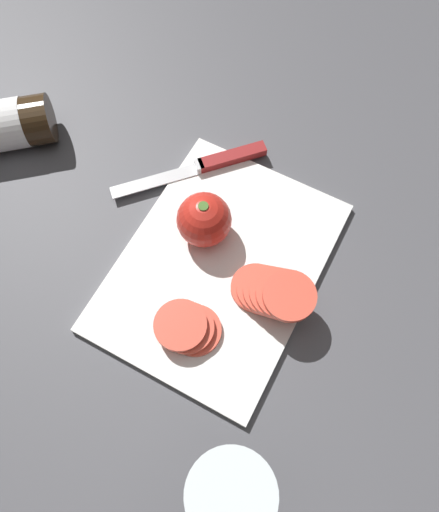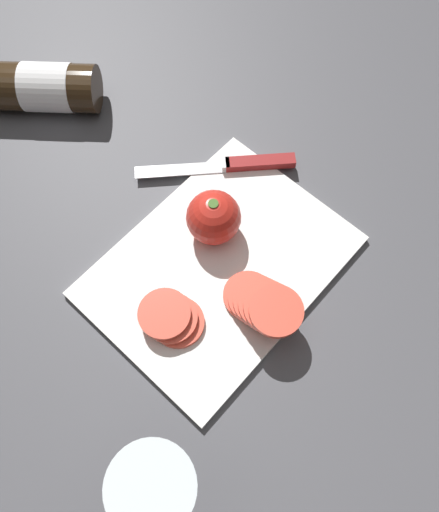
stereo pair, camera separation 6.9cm
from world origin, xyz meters
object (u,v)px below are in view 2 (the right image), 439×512
(wine_glass, at_px, (157,486))
(whole_tomato, at_px, (214,217))
(knife, at_px, (245,164))
(tomato_slice_stack_far, at_px, (262,303))
(tomato_slice_stack_near, at_px, (171,318))
(wine_bottle, at_px, (34,87))

(wine_glass, xyz_separation_m, whole_tomato, (0.29, 0.19, -0.08))
(knife, height_order, tomato_slice_stack_far, tomato_slice_stack_far)
(whole_tomato, height_order, tomato_slice_stack_far, whole_tomato)
(tomato_slice_stack_far, bearing_deg, wine_glass, -165.94)
(whole_tomato, height_order, knife, whole_tomato)
(wine_glass, bearing_deg, whole_tomato, 33.38)
(tomato_slice_stack_near, height_order, tomato_slice_stack_far, tomato_slice_stack_far)
(wine_glass, bearing_deg, tomato_slice_stack_far, 14.06)
(tomato_slice_stack_near, bearing_deg, whole_tomato, 20.20)
(tomato_slice_stack_far, bearing_deg, wine_bottle, 86.58)
(whole_tomato, bearing_deg, wine_glass, -146.62)
(wine_glass, bearing_deg, wine_bottle, 64.51)
(whole_tomato, bearing_deg, tomato_slice_stack_far, -109.55)
(wine_glass, relative_size, tomato_slice_stack_far, 1.52)
(whole_tomato, relative_size, tomato_slice_stack_near, 0.89)
(knife, relative_size, tomato_slice_stack_near, 2.21)
(wine_bottle, distance_m, tomato_slice_stack_far, 0.51)
(whole_tomato, bearing_deg, wine_bottle, 92.30)
(wine_bottle, height_order, tomato_slice_stack_near, wine_bottle)
(wine_bottle, xyz_separation_m, tomato_slice_stack_far, (-0.03, -0.51, -0.00))
(wine_bottle, distance_m, wine_glass, 0.64)
(tomato_slice_stack_near, bearing_deg, wine_bottle, 73.97)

